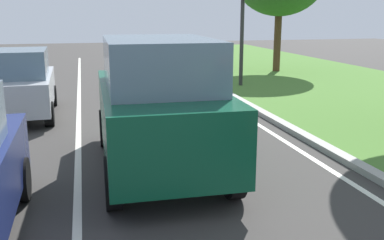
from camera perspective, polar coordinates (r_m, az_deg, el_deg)
The scene contains 8 objects.
ground_plane at distance 12.12m, azimuth -11.12°, elevation 0.65°, with size 60.00×60.00×0.00m, color #383533.
lane_line_center at distance 12.11m, azimuth -14.43°, elevation 0.48°, with size 0.12×32.00×0.01m, color silver.
lane_line_right_edge at distance 12.79m, azimuth 5.19°, elevation 1.55°, with size 0.12×32.00×0.01m, color silver.
grass_verge_right at distance 15.09m, azimuth 23.10°, elevation 2.47°, with size 9.00×48.00×0.06m, color #47752D.
curb_right at distance 12.95m, azimuth 7.29°, elevation 1.90°, with size 0.24×48.00×0.12m, color #9E9B93.
car_suv_ahead at distance 7.56m, azimuth -4.37°, elevation 2.10°, with size 2.04×4.53×2.28m.
car_hatchback_far at distance 12.33m, azimuth -21.46°, elevation 4.36°, with size 1.81×3.74×1.78m.
traffic_light_near_right at distance 16.23m, azimuth 6.72°, elevation 14.45°, with size 0.32×0.50×4.33m.
Camera 1 is at (-0.51, 2.19, 2.68)m, focal length 41.27 mm.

